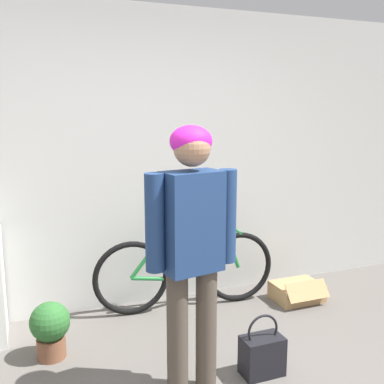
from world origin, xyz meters
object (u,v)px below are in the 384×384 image
Objects in this scene: person at (192,237)px; bicycle at (186,270)px; handbag at (262,354)px; potted_plant at (50,327)px; cardboard_box at (297,291)px.

bicycle is at bearing 60.95° from person.
handbag is at bearing -79.81° from bicycle.
person is 3.91× the size of handbag.
handbag is at bearing -29.15° from potted_plant.
handbag is 1.47m from potted_plant.
bicycle is 1.26m from potted_plant.
cardboard_box is at bearing 5.20° from potted_plant.
person is 1.37m from bicycle.
bicycle is 3.85× the size of handbag.
person is at bearing -179.66° from handbag.
person is 3.81× the size of cardboard_box.
bicycle is 1.06m from cardboard_box.
bicycle is at bearing 167.40° from cardboard_box.
bicycle is (0.39, 1.14, -0.65)m from person.
potted_plant is at bearing -174.80° from cardboard_box.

